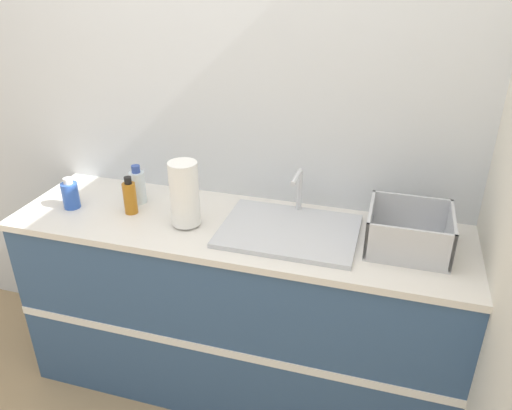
% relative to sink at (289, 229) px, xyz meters
% --- Properties ---
extents(wall_back, '(4.35, 0.06, 2.60)m').
position_rel_sink_xyz_m(wall_back, '(-0.23, 0.31, 0.39)').
color(wall_back, silver).
rests_on(wall_back, ground_plane).
extents(counter_cabinet, '(1.98, 0.58, 0.89)m').
position_rel_sink_xyz_m(counter_cabinet, '(-0.23, 0.00, -0.46)').
color(counter_cabinet, '#33517A').
rests_on(counter_cabinet, ground_plane).
extents(sink, '(0.56, 0.41, 0.21)m').
position_rel_sink_xyz_m(sink, '(0.00, 0.00, 0.00)').
color(sink, silver).
rests_on(sink, counter_cabinet).
extents(paper_towel_roll, '(0.12, 0.12, 0.28)m').
position_rel_sink_xyz_m(paper_towel_roll, '(-0.43, -0.06, 0.13)').
color(paper_towel_roll, '#4C4C51').
rests_on(paper_towel_roll, counter_cabinet).
extents(dish_rack, '(0.31, 0.30, 0.16)m').
position_rel_sink_xyz_m(dish_rack, '(0.47, 0.02, 0.04)').
color(dish_rack, '#B7BABF').
rests_on(dish_rack, counter_cabinet).
extents(bottle_blue, '(0.07, 0.07, 0.14)m').
position_rel_sink_xyz_m(bottle_blue, '(-1.00, -0.06, 0.05)').
color(bottle_blue, '#2D56B7').
rests_on(bottle_blue, counter_cabinet).
extents(bottle_amber, '(0.06, 0.06, 0.17)m').
position_rel_sink_xyz_m(bottle_amber, '(-0.71, -0.03, 0.06)').
color(bottle_amber, '#B26B19').
rests_on(bottle_amber, counter_cabinet).
extents(bottle_clear, '(0.07, 0.07, 0.18)m').
position_rel_sink_xyz_m(bottle_clear, '(-0.73, 0.08, 0.07)').
color(bottle_clear, silver).
rests_on(bottle_clear, counter_cabinet).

